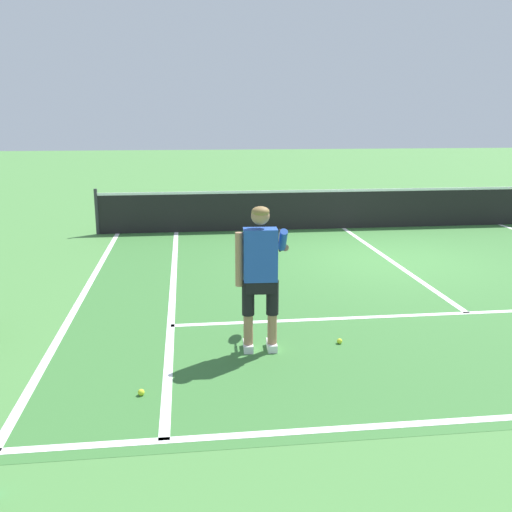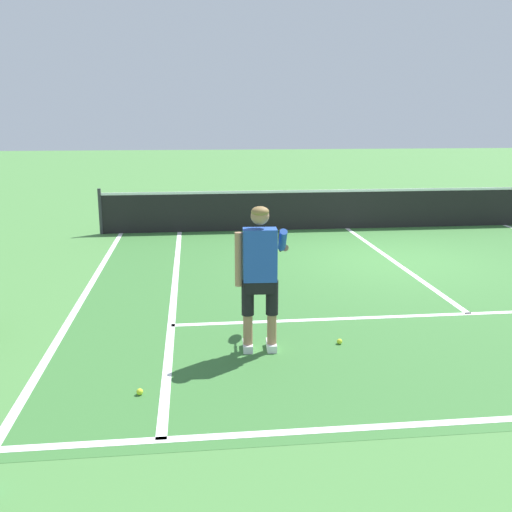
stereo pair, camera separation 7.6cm
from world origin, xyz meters
name	(u,v)px [view 2 (the right image)]	position (x,y,z in m)	size (l,w,h in m)	color
ground_plane	(391,260)	(0.00, 0.00, 0.00)	(80.00, 80.00, 0.00)	#477F3D
court_inner_surface	(419,279)	(0.00, -1.35, 0.00)	(10.98, 9.58, 0.00)	#387033
line_service	(469,314)	(0.00, -3.16, 0.00)	(8.23, 0.10, 0.01)	white
line_centre_service	(391,259)	(0.00, 0.04, 0.00)	(0.10, 6.40, 0.01)	white
line_singles_left	(175,286)	(-4.12, -1.35, 0.00)	(0.10, 9.18, 0.01)	white
line_doubles_left	(88,289)	(-5.49, -1.35, 0.00)	(0.10, 9.18, 0.01)	white
tennis_net	(348,209)	(0.00, 3.24, 0.50)	(11.96, 0.08, 1.07)	#333338
tennis_player	(260,269)	(-3.04, -4.10, 0.99)	(0.67, 1.11, 1.71)	white
tennis_ball_near_feet	(340,341)	(-2.07, -4.03, 0.03)	(0.07, 0.07, 0.07)	#CCE02D
tennis_ball_by_baseline	(140,392)	(-4.36, -5.09, 0.03)	(0.07, 0.07, 0.07)	#CCE02D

